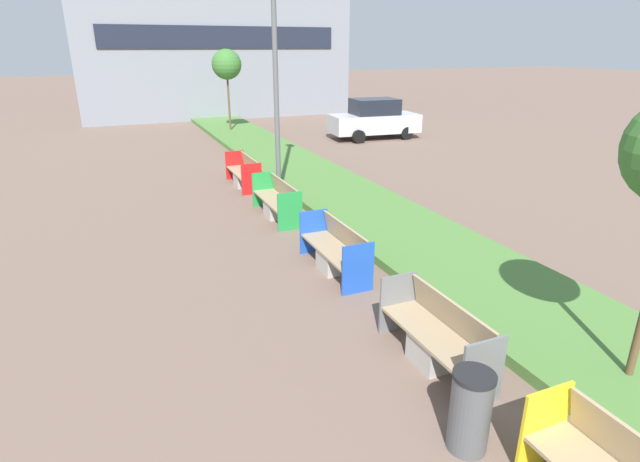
{
  "coord_description": "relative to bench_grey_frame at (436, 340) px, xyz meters",
  "views": [
    {
      "loc": [
        -2.86,
        1.85,
        4.17
      ],
      "look_at": [
        0.9,
        10.71,
        0.6
      ],
      "focal_mm": 28.0,
      "sensor_mm": 36.0,
      "label": 1
    }
  ],
  "objects": [
    {
      "name": "planter_grass_strip",
      "position": [
        2.26,
        5.32,
        -0.27
      ],
      "size": [
        2.8,
        120.0,
        0.18
      ],
      "color": "#4C7A38",
      "rests_on": "ground"
    },
    {
      "name": "building_backdrop",
      "position": [
        3.06,
        28.37,
        3.88
      ],
      "size": [
        16.17,
        5.61,
        8.49
      ],
      "color": "gray",
      "rests_on": "ground"
    },
    {
      "name": "bench_grey_frame",
      "position": [
        0.0,
        0.0,
        0.0
      ],
      "size": [
        0.65,
        1.98,
        0.94
      ],
      "color": "#ADA8A0",
      "rests_on": "ground"
    },
    {
      "name": "bench_blue_frame",
      "position": [
        0.0,
        3.35,
        0.0
      ],
      "size": [
        0.65,
        2.11,
        0.94
      ],
      "color": "#ADA8A0",
      "rests_on": "ground"
    },
    {
      "name": "bench_green_frame",
      "position": [
        0.0,
        6.95,
        0.01
      ],
      "size": [
        0.65,
        2.21,
        0.94
      ],
      "color": "#ADA8A0",
      "rests_on": "ground"
    },
    {
      "name": "bench_red_frame",
      "position": [
        0.0,
        10.24,
        0.0
      ],
      "size": [
        0.65,
        2.09,
        0.94
      ],
      "color": "#ADA8A0",
      "rests_on": "ground"
    },
    {
      "name": "litter_bin",
      "position": [
        -0.6,
        -1.45,
        0.12
      ],
      "size": [
        0.46,
        0.46,
        0.96
      ],
      "color": "#4C4F51",
      "rests_on": "ground"
    },
    {
      "name": "street_lamp_post",
      "position": [
        0.61,
        8.64,
        3.87
      ],
      "size": [
        0.24,
        0.44,
        7.71
      ],
      "color": "#56595B",
      "rests_on": "ground"
    },
    {
      "name": "sapling_tree_far",
      "position": [
        2.02,
        20.55,
        2.96
      ],
      "size": [
        1.44,
        1.44,
        4.07
      ],
      "color": "brown",
      "rests_on": "ground"
    },
    {
      "name": "parked_car_distant",
      "position": [
        8.01,
        16.37,
        0.55
      ],
      "size": [
        4.34,
        2.12,
        1.86
      ],
      "rotation": [
        0.0,
        0.0,
        -0.09
      ],
      "color": "#B7BABF",
      "rests_on": "ground"
    }
  ]
}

